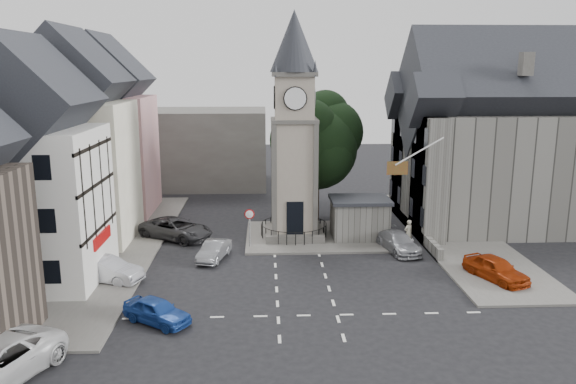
{
  "coord_description": "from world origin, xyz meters",
  "views": [
    {
      "loc": [
        -2.11,
        -31.96,
        12.33
      ],
      "look_at": [
        -0.56,
        5.0,
        4.14
      ],
      "focal_mm": 35.0,
      "sensor_mm": 36.0,
      "label": 1
    }
  ],
  "objects_px": {
    "car_east_red": "(496,269)",
    "car_west_blue": "(157,311)",
    "clock_tower": "(294,128)",
    "stone_shelter": "(360,218)",
    "pedestrian": "(408,233)"
  },
  "relations": [
    {
      "from": "car_east_red",
      "to": "car_west_blue",
      "type": "bearing_deg",
      "value": 171.71
    },
    {
      "from": "clock_tower",
      "to": "car_east_red",
      "type": "relative_size",
      "value": 3.8
    },
    {
      "from": "stone_shelter",
      "to": "car_west_blue",
      "type": "xyz_separation_m",
      "value": [
        -12.3,
        -13.5,
        -0.92
      ]
    },
    {
      "from": "clock_tower",
      "to": "car_east_red",
      "type": "distance_m",
      "value": 16.43
    },
    {
      "from": "car_west_blue",
      "to": "pedestrian",
      "type": "height_order",
      "value": "pedestrian"
    },
    {
      "from": "stone_shelter",
      "to": "car_east_red",
      "type": "height_order",
      "value": "stone_shelter"
    },
    {
      "from": "stone_shelter",
      "to": "car_east_red",
      "type": "relative_size",
      "value": 1.0
    },
    {
      "from": "pedestrian",
      "to": "clock_tower",
      "type": "bearing_deg",
      "value": -41.46
    },
    {
      "from": "stone_shelter",
      "to": "pedestrian",
      "type": "relative_size",
      "value": 2.3
    },
    {
      "from": "car_east_red",
      "to": "stone_shelter",
      "type": "bearing_deg",
      "value": 105.16
    },
    {
      "from": "clock_tower",
      "to": "pedestrian",
      "type": "relative_size",
      "value": 8.69
    },
    {
      "from": "stone_shelter",
      "to": "pedestrian",
      "type": "bearing_deg",
      "value": -28.7
    },
    {
      "from": "stone_shelter",
      "to": "pedestrian",
      "type": "xyz_separation_m",
      "value": [
        3.2,
        -1.75,
        -0.61
      ]
    },
    {
      "from": "stone_shelter",
      "to": "pedestrian",
      "type": "distance_m",
      "value": 3.7
    },
    {
      "from": "stone_shelter",
      "to": "car_west_blue",
      "type": "relative_size",
      "value": 1.16
    }
  ]
}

